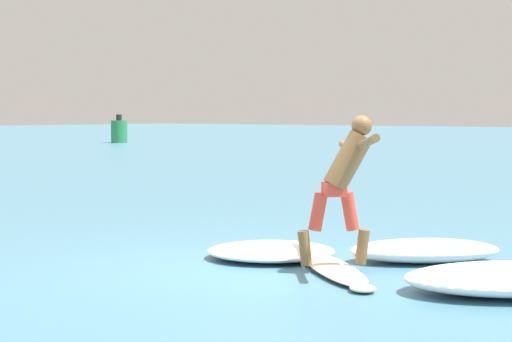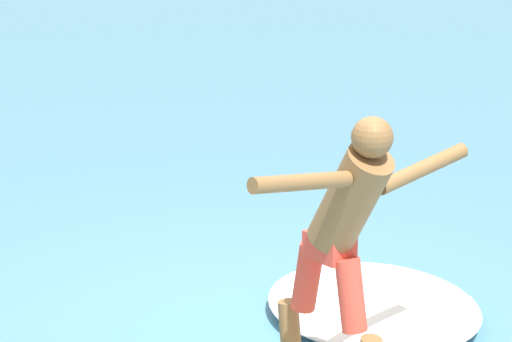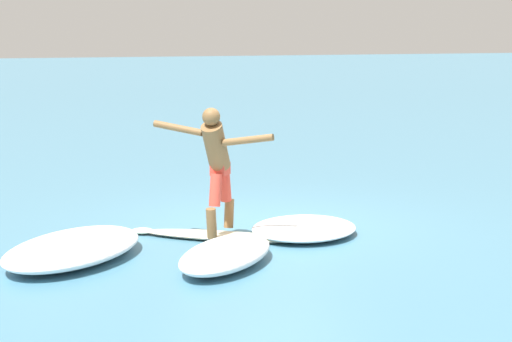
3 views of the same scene
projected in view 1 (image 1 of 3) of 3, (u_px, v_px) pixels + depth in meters
name	position (u px, v px, depth m)	size (l,w,h in m)	color
ground_plane	(240.00, 269.00, 9.90)	(200.00, 200.00, 0.00)	teal
surfboard	(335.00, 269.00, 9.69)	(1.87, 2.04, 0.22)	beige
surfer	(345.00, 176.00, 9.67)	(1.22, 1.24, 1.70)	brown
channel_marker_buoy	(119.00, 131.00, 52.14)	(0.99, 0.99, 1.73)	#288447
wave_foam_at_tail	(424.00, 250.00, 10.40)	(1.91, 1.95, 0.28)	white
wave_foam_beside	(271.00, 251.00, 10.64)	(2.07, 2.11, 0.19)	white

